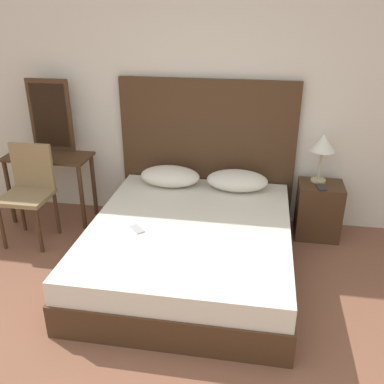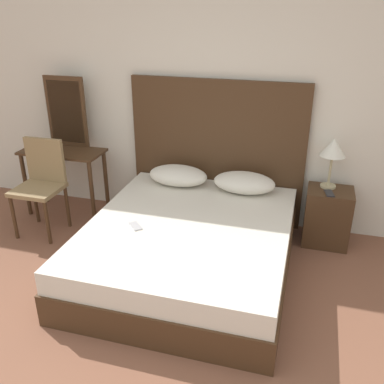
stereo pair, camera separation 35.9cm
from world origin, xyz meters
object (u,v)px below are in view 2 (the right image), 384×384
bed (189,247)px  nightstand (327,217)px  vanity_desk (64,164)px  phone_on_bed (135,226)px  phone_on_nightstand (329,193)px  chair (41,180)px  table_lamp (333,149)px

bed → nightstand: size_ratio=3.56×
nightstand → vanity_desk: bearing=-177.9°
phone_on_bed → phone_on_nightstand: size_ratio=0.98×
nightstand → chair: chair is taller
phone_on_bed → chair: 1.30m
vanity_desk → nightstand: bearing=2.1°
nightstand → phone_on_nightstand: (-0.02, -0.09, 0.29)m
phone_on_nightstand → chair: bearing=-171.5°
vanity_desk → chair: size_ratio=0.93×
phone_on_nightstand → table_lamp: bearing=94.2°
phone_on_bed → table_lamp: bearing=34.3°
phone_on_bed → chair: chair is taller
phone_on_nightstand → vanity_desk: vanity_desk is taller
phone_on_bed → chair: size_ratio=0.17×
bed → chair: size_ratio=2.11×
phone_on_bed → nightstand: size_ratio=0.28×
phone_on_bed → vanity_desk: (-1.19, 0.88, 0.11)m
phone_on_nightstand → chair: chair is taller
phone_on_bed → phone_on_nightstand: phone_on_nightstand is taller
table_lamp → nightstand: bearing=-66.8°
nightstand → chair: 2.83m
bed → vanity_desk: 1.79m
phone_on_nightstand → chair: size_ratio=0.17×
table_lamp → phone_on_nightstand: 0.40m
phone_on_bed → bed: bearing=22.4°
phone_on_bed → table_lamp: size_ratio=0.33×
chair → nightstand: bearing=10.2°
vanity_desk → chair: 0.40m
nightstand → chair: (-2.77, -0.50, 0.27)m
vanity_desk → table_lamp: bearing=3.6°
nightstand → vanity_desk: size_ratio=0.64×
phone_on_bed → nightstand: 1.86m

